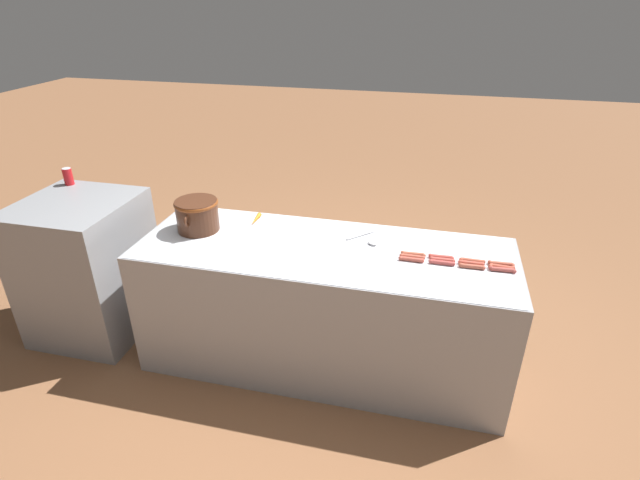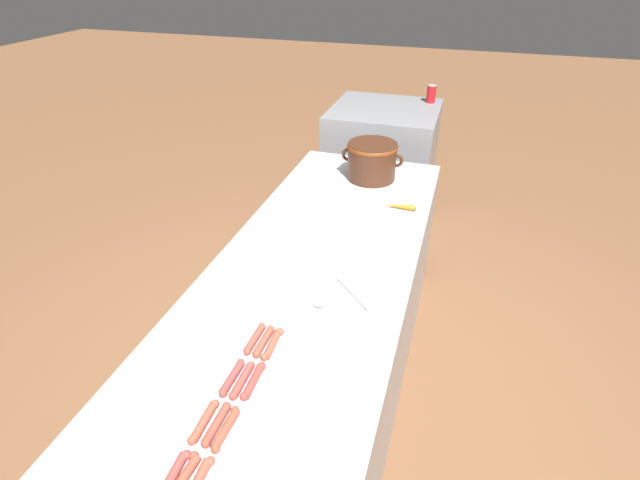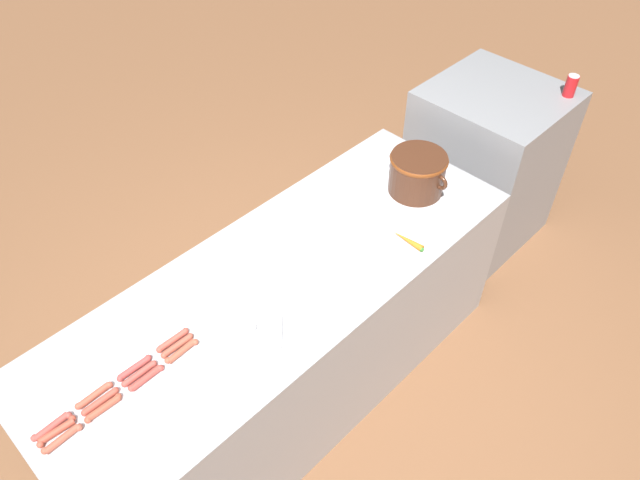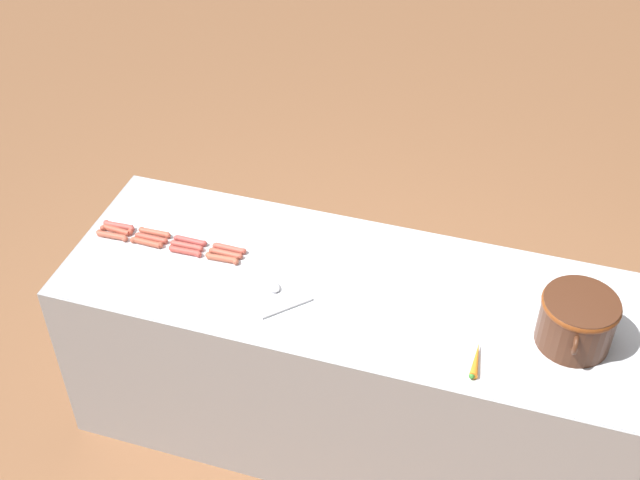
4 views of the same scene
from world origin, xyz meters
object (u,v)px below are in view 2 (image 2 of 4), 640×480
(hot_dog_3, at_px, (255,338))
(hot_dog_2, at_px, (232,377))
(hot_dog_7, at_px, (264,341))
(serving_spoon, at_px, (332,299))
(soda_can, at_px, (431,94))
(hot_dog_4, at_px, (183,479))
(back_cabinet, at_px, (380,174))
(bean_pot, at_px, (372,159))
(carrot, at_px, (399,206))
(hot_dog_5, at_px, (216,424))
(hot_dog_6, at_px, (242,380))
(hot_dog_9, at_px, (226,429))
(hot_dog_10, at_px, (253,381))
(hot_dog_0, at_px, (172,477))
(hot_dog_11, at_px, (273,344))
(hot_dog_1, at_px, (204,422))

(hot_dog_3, bearing_deg, hot_dog_2, -89.05)
(hot_dog_7, xyz_separation_m, serving_spoon, (0.16, 0.29, -0.01))
(soda_can, bearing_deg, hot_dog_4, -94.98)
(back_cabinet, height_order, serving_spoon, back_cabinet)
(bean_pot, height_order, carrot, bean_pot)
(hot_dog_4, bearing_deg, serving_spoon, 78.59)
(hot_dog_5, height_order, hot_dog_6, same)
(hot_dog_9, relative_size, bean_pot, 0.43)
(back_cabinet, relative_size, hot_dog_5, 6.78)
(hot_dog_10, distance_m, soda_can, 2.72)
(hot_dog_3, distance_m, carrot, 1.14)
(bean_pot, bearing_deg, carrot, -56.59)
(hot_dog_0, bearing_deg, soda_can, 84.48)
(hot_dog_2, distance_m, hot_dog_10, 0.07)
(hot_dog_6, bearing_deg, back_cabinet, 90.73)
(hot_dog_2, relative_size, hot_dog_11, 1.00)
(hot_dog_11, bearing_deg, hot_dog_3, 175.28)
(bean_pot, height_order, serving_spoon, bean_pot)
(hot_dog_5, distance_m, hot_dog_6, 0.17)
(hot_dog_2, bearing_deg, back_cabinet, 89.93)
(hot_dog_1, xyz_separation_m, bean_pot, (0.10, 1.76, 0.11))
(hot_dog_6, relative_size, hot_dog_9, 1.00)
(hot_dog_9, height_order, hot_dog_10, same)
(hot_dog_5, bearing_deg, hot_dog_4, -91.62)
(hot_dog_1, bearing_deg, soda_can, 84.08)
(hot_dog_1, bearing_deg, hot_dog_6, 76.96)
(hot_dog_10, relative_size, hot_dog_11, 1.00)
(hot_dog_0, distance_m, hot_dog_4, 0.03)
(hot_dog_5, xyz_separation_m, carrot, (0.28, 1.44, 0.00))
(soda_can, bearing_deg, hot_dog_7, -95.92)
(hot_dog_1, relative_size, hot_dog_6, 1.00)
(hot_dog_7, bearing_deg, hot_dog_10, -77.58)
(hot_dog_0, relative_size, carrot, 0.84)
(carrot, bearing_deg, back_cabinet, 104.28)
(hot_dog_5, relative_size, hot_dog_9, 1.00)
(hot_dog_2, distance_m, hot_dog_7, 0.18)
(serving_spoon, bearing_deg, soda_can, 87.33)
(bean_pot, bearing_deg, hot_dog_3, -93.96)
(soda_can, bearing_deg, hot_dog_0, -95.52)
(back_cabinet, xyz_separation_m, hot_dog_3, (-0.01, -2.30, 0.38))
(hot_dog_1, bearing_deg, bean_pot, 86.78)
(hot_dog_5, xyz_separation_m, hot_dog_10, (0.03, 0.17, 0.00))
(hot_dog_0, bearing_deg, hot_dog_3, 90.30)
(back_cabinet, bearing_deg, bean_pot, -84.03)
(hot_dog_0, xyz_separation_m, hot_dog_3, (-0.00, 0.52, 0.00))
(hot_dog_5, distance_m, hot_dog_10, 0.18)
(hot_dog_3, height_order, hot_dog_9, same)
(hot_dog_4, relative_size, soda_can, 1.21)
(hot_dog_4, distance_m, hot_dog_5, 0.17)
(bean_pot, distance_m, carrot, 0.40)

